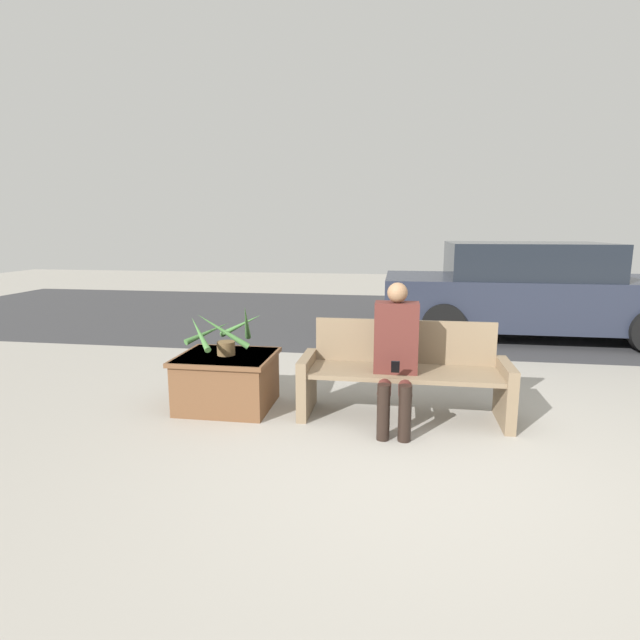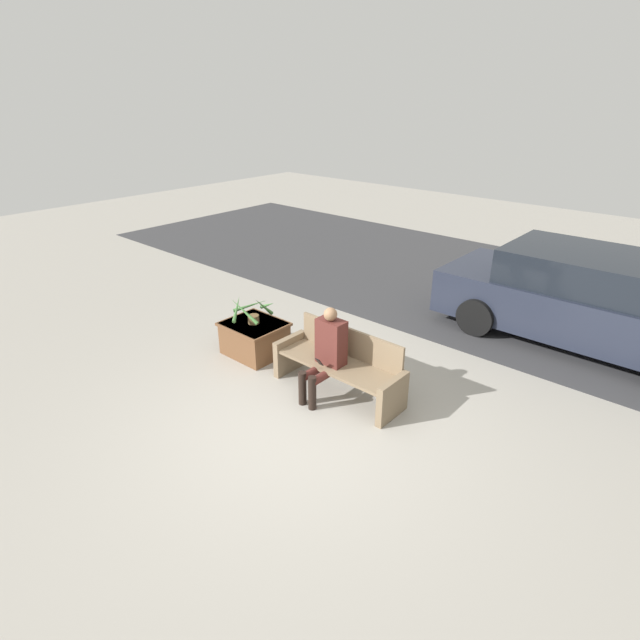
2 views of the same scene
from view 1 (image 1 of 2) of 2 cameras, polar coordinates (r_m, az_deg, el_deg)
ground_plane at (r=3.81m, az=12.06°, el=-15.81°), size 30.00×30.00×0.00m
road_surface at (r=9.59m, az=10.23°, el=0.31°), size 20.00×6.00×0.01m
bench at (r=4.54m, az=9.51°, el=-5.99°), size 1.82×0.58×0.84m
person_seated at (r=4.28m, az=8.66°, el=-3.47°), size 0.37×0.62×1.22m
planter_box at (r=4.80m, az=-10.57°, el=-6.65°), size 0.88×0.77×0.51m
potted_plant at (r=4.70m, az=-10.87°, el=-1.62°), size 0.70×0.74×0.50m
parked_car at (r=8.34m, az=22.77°, el=3.05°), size 4.42×1.98×1.45m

